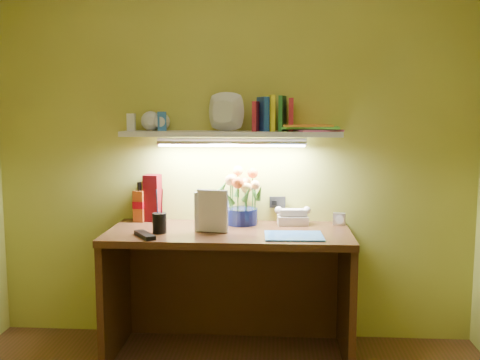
% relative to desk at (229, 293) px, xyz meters
% --- Properties ---
extents(desk, '(1.40, 0.60, 0.75)m').
position_rel_desk_xyz_m(desk, '(0.00, 0.00, 0.00)').
color(desk, '#38220F').
rests_on(desk, ground).
extents(flower_bouquet, '(0.25, 0.25, 0.34)m').
position_rel_desk_xyz_m(flower_bouquet, '(0.06, 0.18, 0.54)').
color(flower_bouquet, '#0B113E').
rests_on(flower_bouquet, desk).
extents(telephone, '(0.19, 0.15, 0.11)m').
position_rel_desk_xyz_m(telephone, '(0.37, 0.20, 0.43)').
color(telephone, beige).
rests_on(telephone, desk).
extents(desk_clock, '(0.08, 0.05, 0.07)m').
position_rel_desk_xyz_m(desk_clock, '(0.65, 0.19, 0.41)').
color(desk_clock, '#B1B1B6').
rests_on(desk_clock, desk).
extents(whisky_bottle, '(0.08, 0.08, 0.25)m').
position_rel_desk_xyz_m(whisky_bottle, '(-0.58, 0.22, 0.50)').
color(whisky_bottle, '#A54115').
rests_on(whisky_bottle, desk).
extents(whisky_box, '(0.11, 0.11, 0.29)m').
position_rel_desk_xyz_m(whisky_box, '(-0.50, 0.24, 0.52)').
color(whisky_box, '#50070C').
rests_on(whisky_box, desk).
extents(pen_cup, '(0.08, 0.08, 0.19)m').
position_rel_desk_xyz_m(pen_cup, '(-0.38, -0.09, 0.47)').
color(pen_cup, black).
rests_on(pen_cup, desk).
extents(art_card, '(0.18, 0.09, 0.18)m').
position_rel_desk_xyz_m(art_card, '(-0.11, 0.20, 0.46)').
color(art_card, white).
rests_on(art_card, desk).
extents(tv_remote, '(0.16, 0.19, 0.02)m').
position_rel_desk_xyz_m(tv_remote, '(-0.45, -0.19, 0.39)').
color(tv_remote, black).
rests_on(tv_remote, desk).
extents(blue_folder, '(0.33, 0.25, 0.01)m').
position_rel_desk_xyz_m(blue_folder, '(0.37, -0.13, 0.38)').
color(blue_folder, '#3170BF').
rests_on(blue_folder, desk).
extents(desk_book_a, '(0.18, 0.07, 0.24)m').
position_rel_desk_xyz_m(desk_book_a, '(-0.18, -0.04, 0.50)').
color(desk_book_a, beige).
rests_on(desk_book_a, desk).
extents(desk_book_b, '(0.17, 0.06, 0.23)m').
position_rel_desk_xyz_m(desk_book_b, '(-0.19, -0.04, 0.49)').
color(desk_book_b, silver).
rests_on(desk_book_b, desk).
extents(wall_shelf, '(1.32, 0.33, 0.24)m').
position_rel_desk_xyz_m(wall_shelf, '(0.02, 0.18, 0.96)').
color(wall_shelf, silver).
rests_on(wall_shelf, ground).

